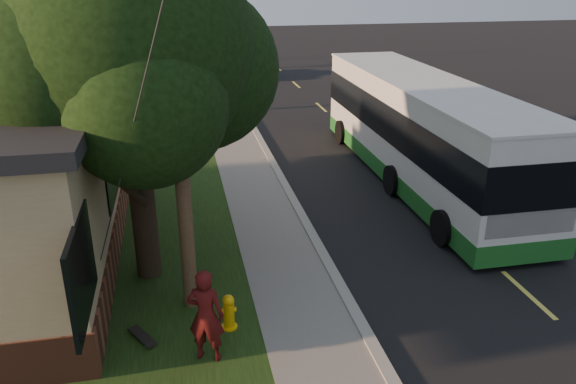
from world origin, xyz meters
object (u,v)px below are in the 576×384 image
at_px(dumpster, 7,267).
at_px(leafy_tree, 129,50).
at_px(transit_bus, 421,129).
at_px(skateboard_main, 143,337).
at_px(fire_hydrant, 229,312).
at_px(traffic_signal, 222,18).
at_px(bare_tree_near, 169,70).
at_px(utility_pole, 175,91).
at_px(skateboarder, 206,315).
at_px(distant_car, 253,66).
at_px(bare_tree_far, 176,42).

bearing_deg(dumpster, leafy_tree, 4.27).
relative_size(transit_bus, skateboard_main, 15.44).
distance_m(fire_hydrant, transit_bus, 10.18).
relative_size(fire_hydrant, traffic_signal, 0.13).
bearing_deg(leafy_tree, fire_hydrant, -59.33).
relative_size(traffic_signal, dumpster, 3.41).
bearing_deg(fire_hydrant, bare_tree_near, 92.86).
xyz_separation_m(utility_pole, dumpster, (-3.91, 1.43, -4.01)).
height_order(traffic_signal, skateboarder, traffic_signal).
distance_m(traffic_signal, distant_car, 7.34).
height_order(leafy_tree, dumpster, leafy_tree).
distance_m(utility_pole, distant_car, 27.01).
xyz_separation_m(transit_bus, dumpster, (-11.71, -4.74, -1.18)).
relative_size(fire_hydrant, skateboard_main, 0.91).
height_order(fire_hydrant, traffic_signal, traffic_signal).
distance_m(transit_bus, dumpster, 12.69).
bearing_deg(fire_hydrant, skateboarder, -119.33).
xyz_separation_m(fire_hydrant, distant_car, (4.42, 27.22, 0.27)).
relative_size(utility_pole, leafy_tree, 1.16).
height_order(leafy_tree, skateboarder, leafy_tree).
relative_size(leafy_tree, bare_tree_near, 1.81).
distance_m(utility_pole, bare_tree_near, 17.19).
relative_size(fire_hydrant, utility_pole, 0.08).
bearing_deg(fire_hydrant, traffic_signal, 84.79).
xyz_separation_m(skateboarder, distant_car, (4.89, 28.06, -0.28)).
relative_size(utility_pole, distant_car, 2.20).
bearing_deg(skateboarder, skateboard_main, -13.93).
bearing_deg(dumpster, distant_car, 69.98).
xyz_separation_m(bare_tree_far, skateboard_main, (-1.28, -30.04, -1.88)).
bearing_deg(fire_hydrant, distant_car, 80.78).
distance_m(leafy_tree, dumpster, 5.47).
relative_size(skateboarder, dumpster, 1.13).
relative_size(bare_tree_far, distant_car, 0.98).
bearing_deg(leafy_tree, bare_tree_far, 87.55).
bearing_deg(bare_tree_far, traffic_signal, 48.81).
xyz_separation_m(leafy_tree, bare_tree_far, (1.17, 27.35, -3.16)).
xyz_separation_m(fire_hydrant, skateboard_main, (-1.68, -0.04, -0.30)).
relative_size(fire_hydrant, bare_tree_near, 0.17).
height_order(skateboarder, dumpster, skateboarder).
xyz_separation_m(skateboarder, skateboard_main, (-1.21, 0.80, -0.86)).
bearing_deg(bare_tree_far, utility_pole, -90.60).
distance_m(fire_hydrant, dumpster, 5.22).
bearing_deg(traffic_signal, skateboarder, -95.85).
bearing_deg(dumpster, bare_tree_near, 76.59).
distance_m(traffic_signal, dumpster, 32.61).
relative_size(traffic_signal, distant_car, 1.34).
distance_m(bare_tree_far, dumpster, 27.93).
distance_m(fire_hydrant, traffic_signal, 34.25).
height_order(fire_hydrant, skateboard_main, fire_hydrant).
relative_size(transit_bus, distant_car, 3.04).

